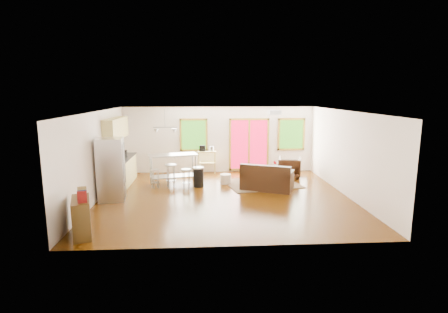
{
  "coord_description": "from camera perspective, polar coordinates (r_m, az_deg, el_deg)",
  "views": [
    {
      "loc": [
        -0.66,
        -10.25,
        3.12
      ],
      "look_at": [
        0.0,
        0.3,
        1.2
      ],
      "focal_mm": 28.0,
      "sensor_mm": 36.0,
      "label": 1
    }
  ],
  "objects": [
    {
      "name": "front_wall",
      "position": [
        7.01,
        1.95,
        -4.76
      ],
      "size": [
        7.5,
        0.02,
        2.6
      ],
      "primitive_type": "cube",
      "color": "white",
      "rests_on": "ground"
    },
    {
      "name": "french_doors",
      "position": [
        13.98,
        4.11,
        1.96
      ],
      "size": [
        1.6,
        0.05,
        2.1
      ],
      "color": "#AE0C2C",
      "rests_on": "back_wall"
    },
    {
      "name": "bar_stool_c",
      "position": [
        11.56,
        -6.19,
        -2.87
      ],
      "size": [
        0.37,
        0.37,
        0.67
      ],
      "rotation": [
        0.0,
        0.0,
        -0.19
      ],
      "color": "#B7BABC",
      "rests_on": "floor"
    },
    {
      "name": "refrigerator",
      "position": [
        10.73,
        -17.93,
        -2.03
      ],
      "size": [
        0.83,
        0.8,
        1.84
      ],
      "rotation": [
        0.0,
        0.0,
        0.12
      ],
      "color": "#B7BABC",
      "rests_on": "floor"
    },
    {
      "name": "coffee_table",
      "position": [
        12.8,
        8.3,
        -2.52
      ],
      "size": [
        1.01,
        0.79,
        0.35
      ],
      "rotation": [
        0.0,
        0.0,
        0.33
      ],
      "color": "#36250B",
      "rests_on": "floor"
    },
    {
      "name": "ceiling_flush",
      "position": [
        11.1,
        8.24,
        7.14
      ],
      "size": [
        0.35,
        0.35,
        0.12
      ],
      "primitive_type": "cube",
      "color": "white",
      "rests_on": "ceiling"
    },
    {
      "name": "ceiling",
      "position": [
        10.28,
        0.11,
        7.45
      ],
      "size": [
        7.5,
        7.0,
        0.02
      ],
      "primitive_type": "cube",
      "color": "white",
      "rests_on": "ground"
    },
    {
      "name": "cup",
      "position": [
        11.88,
        -7.91,
        -0.04
      ],
      "size": [
        0.12,
        0.1,
        0.12
      ],
      "primitive_type": "imported",
      "rotation": [
        0.0,
        0.0,
        -0.04
      ],
      "color": "white",
      "rests_on": "island"
    },
    {
      "name": "pouf",
      "position": [
        12.23,
        0.26,
        -3.67
      ],
      "size": [
        0.45,
        0.45,
        0.33
      ],
      "primitive_type": "cylinder",
      "rotation": [
        0.0,
        0.0,
        -0.19
      ],
      "color": "beige",
      "rests_on": "floor"
    },
    {
      "name": "left_wall",
      "position": [
        10.86,
        -20.11,
        0.02
      ],
      "size": [
        0.02,
        7.0,
        2.6
      ],
      "primitive_type": "cube",
      "color": "white",
      "rests_on": "ground"
    },
    {
      "name": "vase",
      "position": [
        12.65,
        8.32,
        -1.68
      ],
      "size": [
        0.25,
        0.25,
        0.33
      ],
      "rotation": [
        0.0,
        0.0,
        0.36
      ],
      "color": "silver",
      "rests_on": "coffee_table"
    },
    {
      "name": "ottoman",
      "position": [
        12.85,
        4.32,
        -2.78
      ],
      "size": [
        0.82,
        0.82,
        0.44
      ],
      "primitive_type": "cube",
      "rotation": [
        0.0,
        0.0,
        -0.3
      ],
      "color": "black",
      "rests_on": "floor"
    },
    {
      "name": "floor",
      "position": [
        10.74,
        0.1,
        -6.65
      ],
      "size": [
        7.5,
        7.0,
        0.02
      ],
      "primitive_type": "cube",
      "color": "#361C03",
      "rests_on": "ground"
    },
    {
      "name": "loveseat",
      "position": [
        11.54,
        7.02,
        -3.7
      ],
      "size": [
        1.86,
        1.49,
        0.87
      ],
      "rotation": [
        0.0,
        0.0,
        -0.4
      ],
      "color": "black",
      "rests_on": "floor"
    },
    {
      "name": "island",
      "position": [
        12.2,
        -8.33,
        -1.15
      ],
      "size": [
        1.77,
        1.04,
        1.05
      ],
      "rotation": [
        0.0,
        0.0,
        0.24
      ],
      "color": "#B7BABC",
      "rests_on": "floor"
    },
    {
      "name": "armchair",
      "position": [
        13.33,
        10.63,
        -1.58
      ],
      "size": [
        0.98,
        0.94,
        0.84
      ],
      "primitive_type": "imported",
      "rotation": [
        0.0,
        0.0,
        2.89
      ],
      "color": "black",
      "rests_on": "floor"
    },
    {
      "name": "bar_stool_a",
      "position": [
        11.8,
        -11.14,
        -2.86
      ],
      "size": [
        0.4,
        0.4,
        0.64
      ],
      "rotation": [
        0.0,
        0.0,
        0.42
      ],
      "color": "#B7BABC",
      "rests_on": "floor"
    },
    {
      "name": "window_right",
      "position": [
        14.26,
        10.93,
        3.59
      ],
      "size": [
        1.1,
        0.05,
        1.3
      ],
      "color": "#255412",
      "rests_on": "back_wall"
    },
    {
      "name": "right_wall",
      "position": [
        11.31,
        19.48,
        0.44
      ],
      "size": [
        0.02,
        7.0,
        2.6
      ],
      "primitive_type": "cube",
      "color": "white",
      "rests_on": "ground"
    },
    {
      "name": "trash_can",
      "position": [
        11.84,
        -4.19,
        -3.32
      ],
      "size": [
        0.43,
        0.43,
        0.67
      ],
      "rotation": [
        0.0,
        0.0,
        -0.21
      ],
      "color": "black",
      "rests_on": "floor"
    },
    {
      "name": "kitchen_cart",
      "position": [
        13.81,
        -2.87,
        0.42
      ],
      "size": [
        0.75,
        0.51,
        1.1
      ],
      "rotation": [
        0.0,
        0.0,
        -0.06
      ],
      "color": "tan",
      "rests_on": "floor"
    },
    {
      "name": "pendant_light",
      "position": [
        11.88,
        -9.58,
        4.25
      ],
      "size": [
        0.8,
        0.18,
        0.79
      ],
      "color": "gray",
      "rests_on": "ceiling"
    },
    {
      "name": "bookshelf",
      "position": [
        8.43,
        -22.25,
        -9.06
      ],
      "size": [
        0.64,
        1.01,
        1.11
      ],
      "rotation": [
        0.0,
        0.0,
        0.31
      ],
      "color": "#36250B",
      "rests_on": "floor"
    },
    {
      "name": "bar_stool_b",
      "position": [
        11.76,
        -8.68,
        -2.24
      ],
      "size": [
        0.46,
        0.46,
        0.79
      ],
      "rotation": [
        0.0,
        0.0,
        0.27
      ],
      "color": "#B7BABC",
      "rests_on": "floor"
    },
    {
      "name": "back_wall",
      "position": [
        13.89,
        -0.83,
        2.77
      ],
      "size": [
        7.5,
        0.02,
        2.6
      ],
      "primitive_type": "cube",
      "color": "white",
      "rests_on": "ground"
    },
    {
      "name": "rug",
      "position": [
        12.29,
        6.19,
        -4.41
      ],
      "size": [
        2.75,
        2.34,
        0.02
      ],
      "primitive_type": "cube",
      "rotation": [
        0.0,
        0.0,
        0.22
      ],
      "color": "#485D3D",
      "rests_on": "floor"
    },
    {
      "name": "window_left",
      "position": [
        13.81,
        -4.98,
        3.52
      ],
      "size": [
        1.1,
        0.05,
        1.3
      ],
      "color": "#255412",
      "rests_on": "back_wall"
    },
    {
      "name": "cabinets",
      "position": [
        12.47,
        -16.62,
        -0.26
      ],
      "size": [
        0.64,
        2.24,
        2.3
      ],
      "color": "tan",
      "rests_on": "floor"
    },
    {
      "name": "book",
      "position": [
        12.78,
        9.73,
        -1.44
      ],
      "size": [
        0.23,
        0.07,
        0.31
      ],
      "primitive_type": "imported",
      "rotation": [
        0.0,
        0.0,
        0.19
      ],
      "color": "maroon",
      "rests_on": "coffee_table"
    }
  ]
}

